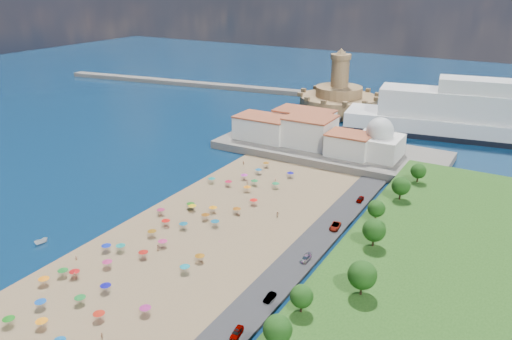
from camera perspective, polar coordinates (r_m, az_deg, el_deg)
The scene contains 11 objects.
ground at distance 146.05m, azimuth -6.32°, elevation -5.73°, with size 700.00×700.00×0.00m, color #071938.
terrace at distance 200.37m, azimuth 8.41°, elevation 2.26°, with size 90.00×36.00×3.00m, color #59544C.
jetty at distance 239.37m, azimuth 6.70°, elevation 5.42°, with size 18.00×70.00×2.40m, color #59544C.
breakwater at distance 325.21m, azimuth -6.15°, elevation 9.68°, with size 200.00×7.00×2.60m, color #59544C.
waterfront_buildings at distance 203.86m, azimuth 5.17°, elevation 4.62°, with size 57.00×29.00×11.00m.
domed_building at distance 190.23m, azimuth 13.88°, elevation 3.20°, with size 16.00×16.00×15.00m.
fortress at distance 265.00m, azimuth 9.40°, elevation 8.06°, with size 40.00×40.00×32.40m.
beach_parasols at distance 135.18m, azimuth -10.40°, elevation -7.29°, with size 31.18×114.95×2.20m.
beachgoers at distance 141.66m, azimuth -7.58°, elevation -6.18°, with size 33.41×100.18×1.89m.
parked_cars at distance 128.86m, azimuth 6.64°, elevation -8.97°, with size 2.99×76.26×1.44m.
hillside_trees at distance 113.65m, azimuth 11.20°, elevation -8.65°, with size 15.37×109.77×7.52m.
Camera 1 is at (78.74, -103.82, 65.97)m, focal length 35.00 mm.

